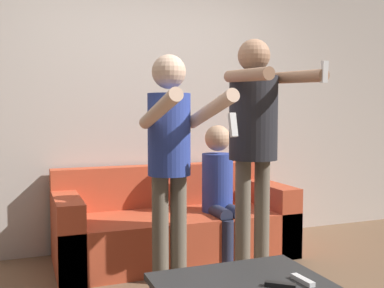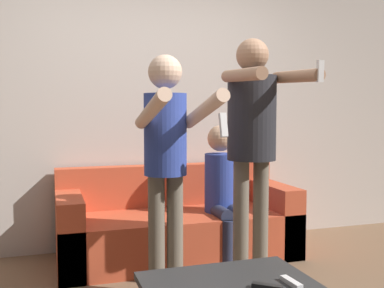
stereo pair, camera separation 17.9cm
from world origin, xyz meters
name	(u,v)px [view 1 (the left image)]	position (x,y,z in m)	size (l,w,h in m)	color
wall_back	(141,101)	(0.00, 1.72, 1.35)	(6.40, 0.06, 2.70)	beige
couch	(174,226)	(0.17, 1.28, 0.27)	(2.00, 0.82, 0.77)	#C64C2D
person_standing_left	(171,150)	(-0.14, 0.42, 1.00)	(0.40, 0.79, 1.62)	#6B6051
person_standing_right	(254,131)	(0.48, 0.43, 1.12)	(0.46, 0.72, 1.75)	#6B6051
person_seated	(221,187)	(0.53, 1.10, 0.62)	(0.27, 0.51, 1.14)	#282D47
remote_near	(280,285)	(0.13, -0.49, 0.40)	(0.14, 0.12, 0.02)	black
remote_far	(303,280)	(0.27, -0.48, 0.40)	(0.05, 0.15, 0.02)	white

